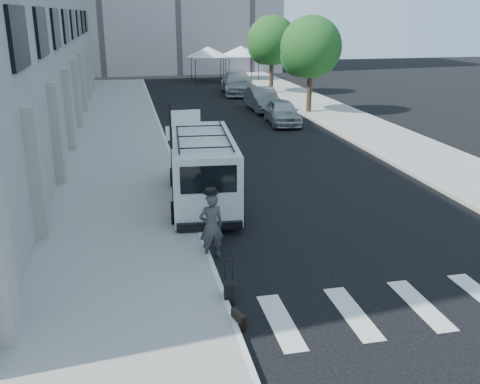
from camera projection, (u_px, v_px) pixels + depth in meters
name	position (u px, v px, depth m)	size (l,w,h in m)	color
ground	(285.00, 257.00, 14.10)	(120.00, 120.00, 0.00)	black
sidewalk_left	(119.00, 134.00, 28.05)	(4.50, 48.00, 0.15)	gray
sidewalk_right	(329.00, 112.00, 34.42)	(4.00, 56.00, 0.15)	gray
sign_pole	(179.00, 136.00, 15.75)	(1.03, 0.07, 3.50)	black
tree_near	(309.00, 49.00, 33.02)	(3.80, 3.83, 6.03)	black
tree_far	(270.00, 42.00, 41.36)	(3.80, 3.83, 6.03)	black
tent_left	(208.00, 52.00, 49.25)	(4.00, 4.00, 3.20)	black
tent_right	(241.00, 51.00, 50.36)	(4.00, 4.00, 3.20)	black
businessman	(211.00, 226.00, 13.75)	(0.65, 0.43, 1.79)	#3B3B3E
briefcase	(238.00, 320.00, 10.88)	(0.12, 0.44, 0.34)	black
suitcase	(229.00, 292.00, 11.78)	(0.27, 0.38, 0.98)	black
cargo_van	(202.00, 169.00, 17.79)	(2.52, 6.21, 2.29)	silver
parked_car_a	(282.00, 112.00, 30.76)	(1.67, 4.16, 1.42)	#A8ABB0
parked_car_b	(262.00, 99.00, 35.02)	(1.58, 4.54, 1.50)	slate
parked_car_c	(238.00, 83.00, 42.23)	(2.38, 5.86, 1.70)	#9B9FA3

